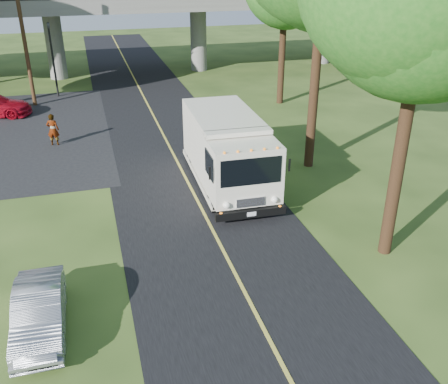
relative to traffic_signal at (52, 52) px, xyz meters
name	(u,v)px	position (x,y,z in m)	size (l,w,h in m)	color
ground	(245,294)	(6.00, -26.00, -3.20)	(120.00, 120.00, 0.00)	#2C4318
road	(182,171)	(6.00, -16.00, -3.19)	(7.00, 90.00, 0.02)	black
lane_line	(182,170)	(6.00, -16.00, -3.17)	(0.12, 90.00, 0.01)	gold
overpass	(127,19)	(6.00, 6.00, 1.36)	(54.00, 10.00, 7.30)	slate
traffic_signal	(52,52)	(0.00, 0.00, 0.00)	(0.18, 0.22, 5.20)	black
utility_pole	(24,36)	(-1.50, -2.00, 1.40)	(1.60, 0.26, 9.00)	#472D19
step_van	(227,149)	(7.68, -18.10, -1.47)	(2.99, 7.64, 3.18)	silver
silver_sedan	(39,312)	(0.00, -26.00, -2.58)	(1.31, 3.75, 1.24)	gray
pedestrian	(53,130)	(0.01, -10.59, -2.32)	(0.64, 0.42, 1.77)	gray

